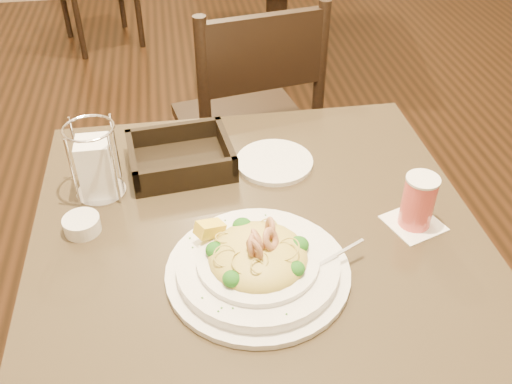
{
  "coord_description": "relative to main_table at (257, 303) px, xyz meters",
  "views": [
    {
      "loc": [
        -0.13,
        -0.85,
        1.49
      ],
      "look_at": [
        0.0,
        0.02,
        0.8
      ],
      "focal_mm": 40.0,
      "sensor_mm": 36.0,
      "label": 1
    }
  ],
  "objects": [
    {
      "name": "pasta_bowl",
      "position": [
        -0.02,
        -0.12,
        0.26
      ],
      "size": [
        0.37,
        0.34,
        0.11
      ],
      "rotation": [
        0.0,
        0.0,
        0.29
      ],
      "color": "white",
      "rests_on": "main_table"
    },
    {
      "name": "butter_ramekin",
      "position": [
        -0.35,
        0.05,
        0.24
      ],
      "size": [
        0.07,
        0.07,
        0.03
      ],
      "primitive_type": "cylinder",
      "rotation": [
        0.0,
        0.0,
        -0.02
      ],
      "color": "white",
      "rests_on": "main_table"
    },
    {
      "name": "main_table",
      "position": [
        0.0,
        0.0,
        0.0
      ],
      "size": [
        0.9,
        0.9,
        0.72
      ],
      "color": "black",
      "rests_on": "ground"
    },
    {
      "name": "dining_chair_near",
      "position": [
        0.09,
        0.76,
        0.01
      ],
      "size": [
        0.49,
        0.49,
        0.93
      ],
      "rotation": [
        0.0,
        0.0,
        3.33
      ],
      "color": "black",
      "rests_on": "ground"
    },
    {
      "name": "bread_basket",
      "position": [
        -0.14,
        0.24,
        0.25
      ],
      "size": [
        0.25,
        0.21,
        0.06
      ],
      "rotation": [
        0.0,
        0.0,
        0.11
      ],
      "color": "black",
      "rests_on": "main_table"
    },
    {
      "name": "drink_glass",
      "position": [
        0.32,
        -0.03,
        0.28
      ],
      "size": [
        0.13,
        0.13,
        0.12
      ],
      "rotation": [
        0.0,
        0.0,
        0.34
      ],
      "color": "white",
      "rests_on": "main_table"
    },
    {
      "name": "side_plate",
      "position": [
        0.07,
        0.22,
        0.23
      ],
      "size": [
        0.19,
        0.19,
        0.01
      ],
      "primitive_type": "cylinder",
      "rotation": [
        0.0,
        0.0,
        -0.05
      ],
      "color": "white",
      "rests_on": "main_table"
    },
    {
      "name": "napkin_caddy",
      "position": [
        -0.32,
        0.17,
        0.3
      ],
      "size": [
        0.11,
        0.11,
        0.17
      ],
      "rotation": [
        0.0,
        0.0,
        -0.01
      ],
      "color": "silver",
      "rests_on": "main_table"
    }
  ]
}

